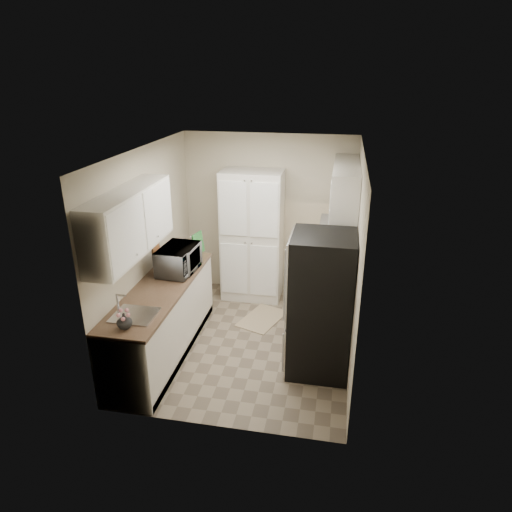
{
  "coord_description": "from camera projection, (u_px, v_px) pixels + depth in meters",
  "views": [
    {
      "loc": [
        1.07,
        -5.08,
        3.35
      ],
      "look_at": [
        0.08,
        0.15,
        1.17
      ],
      "focal_mm": 32.0,
      "sensor_mm": 36.0,
      "label": 1
    }
  ],
  "objects": [
    {
      "name": "ground",
      "position": [
        248.0,
        341.0,
        6.08
      ],
      "size": [
        3.2,
        3.2,
        0.0
      ],
      "primitive_type": "plane",
      "color": "#7A6B56",
      "rests_on": "ground"
    },
    {
      "name": "room_shell",
      "position": [
        246.0,
        225.0,
        5.45
      ],
      "size": [
        2.64,
        3.24,
        2.52
      ],
      "color": "beige",
      "rests_on": "ground"
    },
    {
      "name": "pantry_cabinet",
      "position": [
        252.0,
        236.0,
        6.93
      ],
      "size": [
        0.9,
        0.55,
        2.0
      ],
      "primitive_type": "cube",
      "color": "silver",
      "rests_on": "ground"
    },
    {
      "name": "base_cabinet_left",
      "position": [
        163.0,
        321.0,
        5.69
      ],
      "size": [
        0.6,
        2.3,
        0.88
      ],
      "primitive_type": "cube",
      "color": "silver",
      "rests_on": "ground"
    },
    {
      "name": "countertop_left",
      "position": [
        160.0,
        288.0,
        5.51
      ],
      "size": [
        0.63,
        2.33,
        0.04
      ],
      "primitive_type": "cube",
      "color": "brown",
      "rests_on": "base_cabinet_left"
    },
    {
      "name": "base_cabinet_right",
      "position": [
        329.0,
        279.0,
        6.82
      ],
      "size": [
        0.6,
        0.8,
        0.88
      ],
      "primitive_type": "cube",
      "color": "silver",
      "rests_on": "ground"
    },
    {
      "name": "countertop_right",
      "position": [
        331.0,
        251.0,
        6.64
      ],
      "size": [
        0.63,
        0.83,
        0.04
      ],
      "primitive_type": "cube",
      "color": "brown",
      "rests_on": "base_cabinet_right"
    },
    {
      "name": "electric_range",
      "position": [
        325.0,
        302.0,
        6.08
      ],
      "size": [
        0.71,
        0.78,
        1.13
      ],
      "color": "#B7B7BC",
      "rests_on": "ground"
    },
    {
      "name": "refrigerator",
      "position": [
        321.0,
        305.0,
        5.22
      ],
      "size": [
        0.7,
        0.72,
        1.7
      ],
      "primitive_type": "cube",
      "color": "#B7B7BC",
      "rests_on": "ground"
    },
    {
      "name": "microwave",
      "position": [
        179.0,
        259.0,
        5.84
      ],
      "size": [
        0.45,
        0.64,
        0.34
      ],
      "primitive_type": "imported",
      "rotation": [
        0.0,
        0.0,
        1.51
      ],
      "color": "silver",
      "rests_on": "countertop_left"
    },
    {
      "name": "wine_bottle",
      "position": [
        186.0,
        250.0,
        6.23
      ],
      "size": [
        0.07,
        0.07,
        0.28
      ],
      "primitive_type": "cylinder",
      "color": "black",
      "rests_on": "countertop_left"
    },
    {
      "name": "flower_vase",
      "position": [
        124.0,
        321.0,
        4.59
      ],
      "size": [
        0.17,
        0.17,
        0.16
      ],
      "primitive_type": "imported",
      "rotation": [
        0.0,
        0.0,
        -0.12
      ],
      "color": "silver",
      "rests_on": "countertop_left"
    },
    {
      "name": "cutting_board",
      "position": [
        198.0,
        243.0,
        6.44
      ],
      "size": [
        0.07,
        0.24,
        0.3
      ],
      "primitive_type": "cube",
      "rotation": [
        0.0,
        0.0,
        -0.22
      ],
      "color": "#2E8537",
      "rests_on": "countertop_left"
    },
    {
      "name": "toaster_oven",
      "position": [
        338.0,
        242.0,
        6.65
      ],
      "size": [
        0.3,
        0.36,
        0.19
      ],
      "primitive_type": "cube",
      "rotation": [
        0.0,
        0.0,
        0.14
      ],
      "color": "#ADAEB2",
      "rests_on": "countertop_right"
    },
    {
      "name": "fruit_basket",
      "position": [
        337.0,
        233.0,
        6.59
      ],
      "size": [
        0.3,
        0.3,
        0.1
      ],
      "primitive_type": null,
      "rotation": [
        0.0,
        0.0,
        0.36
      ],
      "color": "orange",
      "rests_on": "toaster_oven"
    },
    {
      "name": "kitchen_mat",
      "position": [
        262.0,
        318.0,
        6.6
      ],
      "size": [
        0.71,
        0.88,
        0.01
      ],
      "primitive_type": "cube",
      "rotation": [
        0.0,
        0.0,
        -0.35
      ],
      "color": "tan",
      "rests_on": "ground"
    }
  ]
}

